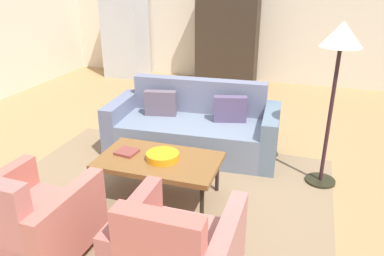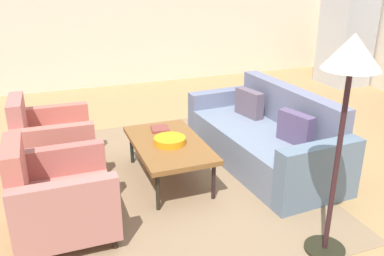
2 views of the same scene
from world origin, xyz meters
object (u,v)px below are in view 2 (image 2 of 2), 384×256
(armchair_left, at_px, (49,144))
(fruit_bowl, at_px, (170,141))
(armchair_right, at_px, (56,199))
(book_stack, at_px, (160,129))
(coffee_table, at_px, (169,145))
(couch, at_px, (268,139))
(floor_lamp, at_px, (350,74))
(refrigerator, at_px, (346,35))

(armchair_left, height_order, fruit_bowl, armchair_left)
(armchair_right, xyz_separation_m, fruit_bowl, (-0.56, 1.17, 0.12))
(book_stack, bearing_deg, armchair_right, -50.99)
(coffee_table, xyz_separation_m, fruit_bowl, (0.04, 0.00, 0.07))
(couch, height_order, coffee_table, couch)
(book_stack, bearing_deg, floor_lamp, 22.22)
(armchair_left, bearing_deg, book_stack, 80.28)
(armchair_left, relative_size, book_stack, 3.88)
(coffee_table, bearing_deg, armchair_right, -62.80)
(coffee_table, bearing_deg, armchair_left, -117.32)
(couch, distance_m, book_stack, 1.23)
(armchair_left, relative_size, armchair_right, 1.00)
(armchair_left, relative_size, fruit_bowl, 2.70)
(book_stack, relative_size, floor_lamp, 0.13)
(couch, bearing_deg, floor_lamp, 162.80)
(armchair_right, distance_m, refrigerator, 6.35)
(armchair_left, height_order, armchair_right, same)
(armchair_right, height_order, refrigerator, refrigerator)
(couch, relative_size, fruit_bowl, 6.60)
(fruit_bowl, xyz_separation_m, refrigerator, (-2.58, 4.32, 0.46))
(armchair_left, height_order, book_stack, armchair_left)
(book_stack, height_order, floor_lamp, floor_lamp)
(fruit_bowl, bearing_deg, coffee_table, 180.00)
(refrigerator, bearing_deg, coffee_table, -59.61)
(coffee_table, distance_m, refrigerator, 5.04)
(couch, height_order, armchair_right, armchair_right)
(armchair_right, relative_size, book_stack, 3.88)
(fruit_bowl, bearing_deg, armchair_right, -64.44)
(couch, distance_m, armchair_right, 2.43)
(fruit_bowl, distance_m, floor_lamp, 1.98)
(couch, distance_m, refrigerator, 4.08)
(couch, distance_m, floor_lamp, 1.99)
(book_stack, bearing_deg, fruit_bowl, -1.91)
(floor_lamp, bearing_deg, coffee_table, -153.00)
(floor_lamp, bearing_deg, armchair_left, -137.85)
(fruit_bowl, bearing_deg, couch, 92.27)
(armchair_left, distance_m, refrigerator, 5.85)
(floor_lamp, bearing_deg, couch, 166.22)
(coffee_table, relative_size, fruit_bowl, 3.68)
(couch, relative_size, coffee_table, 1.79)
(coffee_table, xyz_separation_m, book_stack, (-0.36, 0.01, 0.05))
(couch, height_order, fruit_bowl, couch)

